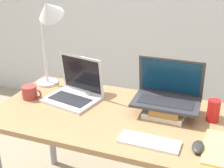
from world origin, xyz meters
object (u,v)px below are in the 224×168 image
at_px(mug, 30,92).
at_px(soda_can, 213,111).
at_px(wireless_keyboard, 149,142).
at_px(mouse, 198,147).
at_px(laptop_left, 75,91).
at_px(laptop_on_books, 168,94).
at_px(book_stack, 167,108).
at_px(desk_lamp, 48,20).

relative_size(mug, soda_can, 1.07).
height_order(wireless_keyboard, mouse, mouse).
bearing_deg(wireless_keyboard, mug, 165.29).
relative_size(laptop_left, laptop_on_books, 0.96).
relative_size(book_stack, soda_can, 2.12).
xyz_separation_m(laptop_on_books, mouse, (0.21, -0.31, -0.10)).
bearing_deg(desk_lamp, wireless_keyboard, -28.46).
xyz_separation_m(wireless_keyboard, mug, (-0.80, 0.21, 0.03)).
bearing_deg(mouse, laptop_left, 160.00).
bearing_deg(mouse, desk_lamp, 158.55).
distance_m(book_stack, mouse, 0.36).
height_order(book_stack, laptop_on_books, laptop_on_books).
bearing_deg(soda_can, book_stack, -179.87).
distance_m(wireless_keyboard, mug, 0.83).
bearing_deg(desk_lamp, soda_can, -4.96).
xyz_separation_m(book_stack, wireless_keyboard, (-0.02, -0.32, -0.02)).
relative_size(laptop_left, soda_can, 2.86).
relative_size(mug, desk_lamp, 0.22).
bearing_deg(wireless_keyboard, soda_can, 50.77).
bearing_deg(soda_can, wireless_keyboard, -129.23).
distance_m(laptop_left, laptop_on_books, 0.56).
height_order(laptop_left, wireless_keyboard, laptop_left).
bearing_deg(mouse, mug, 169.76).
height_order(laptop_left, desk_lamp, desk_lamp).
xyz_separation_m(laptop_left, desk_lamp, (-0.21, 0.11, 0.39)).
relative_size(book_stack, mug, 1.97).
height_order(mouse, soda_can, soda_can).
bearing_deg(desk_lamp, mouse, -21.45).
distance_m(mouse, soda_can, 0.30).
bearing_deg(laptop_left, laptop_on_books, 2.94).
height_order(wireless_keyboard, soda_can, soda_can).
height_order(soda_can, desk_lamp, desk_lamp).
xyz_separation_m(soda_can, desk_lamp, (-1.02, 0.09, 0.39)).
relative_size(wireless_keyboard, mug, 2.24).
bearing_deg(laptop_on_books, desk_lamp, 174.27).
bearing_deg(wireless_keyboard, laptop_on_books, 87.64).
bearing_deg(soda_can, laptop_left, -178.76).
bearing_deg(mug, desk_lamp, 77.06).
xyz_separation_m(laptop_left, wireless_keyboard, (0.54, -0.30, -0.04)).
xyz_separation_m(mouse, mug, (-1.02, 0.18, 0.02)).
distance_m(laptop_on_books, mug, 0.83).
xyz_separation_m(mouse, soda_can, (0.04, 0.30, 0.05)).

